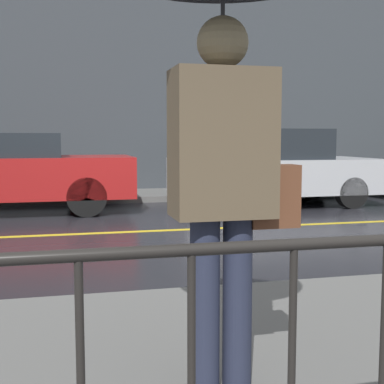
% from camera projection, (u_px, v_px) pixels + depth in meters
% --- Properties ---
extents(ground_plane, '(80.00, 80.00, 0.00)m').
position_uv_depth(ground_plane, '(131.00, 232.00, 7.72)').
color(ground_plane, black).
extents(sidewalk_near, '(28.00, 3.04, 0.13)m').
position_uv_depth(sidewalk_near, '(245.00, 373.00, 2.95)').
color(sidewalk_near, '#60605E').
rests_on(sidewalk_near, ground_plane).
extents(sidewalk_far, '(28.00, 1.81, 0.13)m').
position_uv_depth(sidewalk_far, '(106.00, 196.00, 11.88)').
color(sidewalk_far, '#60605E').
rests_on(sidewalk_far, ground_plane).
extents(lane_marking, '(25.20, 0.12, 0.01)m').
position_uv_depth(lane_marking, '(131.00, 232.00, 7.72)').
color(lane_marking, gold).
rests_on(lane_marking, ground_plane).
extents(building_storefront, '(28.00, 0.30, 6.45)m').
position_uv_depth(building_storefront, '(101.00, 58.00, 12.58)').
color(building_storefront, '#383D42').
rests_on(building_storefront, ground_plane).
extents(railing_foreground, '(12.00, 0.04, 0.94)m').
position_uv_depth(railing_foreground, '(384.00, 346.00, 1.66)').
color(railing_foreground, black).
rests_on(railing_foreground, sidewalk_near).
extents(pedestrian, '(1.05, 1.05, 2.19)m').
position_uv_depth(pedestrian, '(224.00, 33.00, 2.43)').
color(pedestrian, '#23283D').
rests_on(pedestrian, sidewalk_near).
extents(car_red, '(4.52, 1.71, 1.43)m').
position_uv_depth(car_red, '(2.00, 172.00, 9.52)').
color(car_red, maroon).
rests_on(car_red, ground_plane).
extents(car_silver, '(4.06, 1.88, 1.53)m').
position_uv_depth(car_silver, '(272.00, 167.00, 10.74)').
color(car_silver, '#B2B5BA').
rests_on(car_silver, ground_plane).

